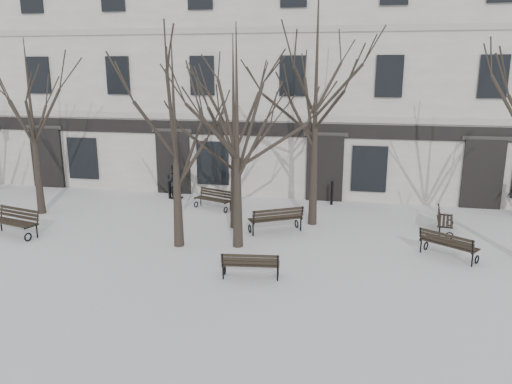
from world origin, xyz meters
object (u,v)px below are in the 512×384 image
(bench_5, at_px, (444,220))
(bench_4, at_px, (276,218))
(bench_3, at_px, (214,198))
(bench_2, at_px, (448,244))
(tree_1, at_px, (174,119))
(bench_0, at_px, (15,221))
(bench_1, at_px, (251,264))
(tree_2, at_px, (237,112))

(bench_5, bearing_deg, bench_4, 111.51)
(bench_3, bearing_deg, bench_4, -18.67)
(bench_2, bearing_deg, tree_1, 38.24)
(bench_0, height_order, bench_1, bench_0)
(bench_2, distance_m, bench_4, 5.77)
(tree_2, bearing_deg, bench_3, 115.73)
(bench_2, relative_size, bench_4, 0.89)
(tree_2, height_order, bench_1, tree_2)
(tree_1, bearing_deg, tree_2, 9.42)
(tree_1, bearing_deg, bench_1, -36.83)
(tree_2, xyz_separation_m, bench_0, (-7.93, -0.43, -3.90))
(bench_1, bearing_deg, bench_0, -19.55)
(bench_0, xyz_separation_m, bench_5, (14.82, 3.32, -0.07))
(bench_2, bearing_deg, bench_0, 37.25)
(tree_1, relative_size, bench_5, 3.85)
(tree_2, relative_size, bench_1, 4.28)
(bench_4, bearing_deg, tree_2, 29.17)
(bench_1, height_order, bench_2, bench_2)
(tree_1, distance_m, bench_0, 7.02)
(bench_0, bearing_deg, bench_4, 27.66)
(tree_1, xyz_separation_m, bench_4, (2.94, 1.98, -3.65))
(bench_0, bearing_deg, bench_3, 52.63)
(bench_1, relative_size, bench_5, 0.95)
(tree_1, xyz_separation_m, tree_2, (1.93, 0.32, 0.24))
(bench_1, distance_m, bench_3, 7.31)
(tree_1, distance_m, bench_5, 10.10)
(bench_4, relative_size, bench_5, 1.14)
(bench_1, distance_m, bench_5, 8.01)
(bench_3, bearing_deg, tree_1, -67.51)
(bench_0, relative_size, bench_1, 1.22)
(tree_1, height_order, bench_4, tree_1)
(bench_1, xyz_separation_m, bench_5, (5.95, 5.36, 0.02))
(bench_2, xyz_separation_m, bench_3, (-8.62, 4.02, -0.03))
(tree_1, xyz_separation_m, bench_5, (8.82, 3.21, -3.72))
(bench_3, relative_size, bench_4, 0.86)
(tree_2, bearing_deg, bench_5, 22.76)
(bench_0, distance_m, bench_2, 14.54)
(bench_2, distance_m, bench_3, 9.51)
(tree_2, bearing_deg, bench_2, 1.65)
(tree_2, bearing_deg, tree_1, -170.58)
(bench_5, bearing_deg, tree_2, 122.47)
(bench_4, xyz_separation_m, bench_5, (5.88, 1.23, -0.07))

